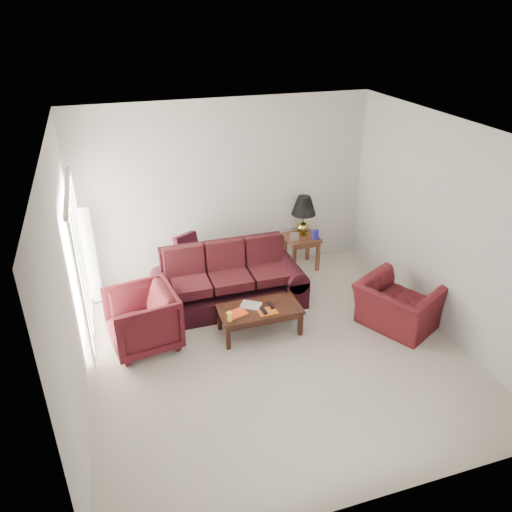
% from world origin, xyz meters
% --- Properties ---
extents(floor, '(5.00, 5.00, 0.00)m').
position_xyz_m(floor, '(0.00, 0.00, 0.00)').
color(floor, beige).
rests_on(floor, ground).
extents(blinds, '(0.10, 2.00, 2.16)m').
position_xyz_m(blinds, '(-2.42, 1.30, 1.08)').
color(blinds, silver).
rests_on(blinds, ground).
extents(sofa, '(2.37, 1.10, 0.96)m').
position_xyz_m(sofa, '(-0.30, 1.28, 0.48)').
color(sofa, black).
rests_on(sofa, ground).
extents(throw_pillow, '(0.46, 0.37, 0.43)m').
position_xyz_m(throw_pillow, '(-0.79, 2.13, 0.73)').
color(throw_pillow, black).
rests_on(throw_pillow, sofa).
extents(end_table, '(0.56, 0.56, 0.60)m').
position_xyz_m(end_table, '(1.27, 2.15, 0.30)').
color(end_table, '#4F221B').
rests_on(end_table, ground).
extents(table_lamp, '(0.45, 0.45, 0.73)m').
position_xyz_m(table_lamp, '(1.31, 2.21, 0.96)').
color(table_lamp, gold).
rests_on(table_lamp, end_table).
extents(clock, '(0.15, 0.07, 0.15)m').
position_xyz_m(clock, '(1.08, 2.03, 0.68)').
color(clock, silver).
rests_on(clock, end_table).
extents(blue_canister, '(0.13, 0.13, 0.16)m').
position_xyz_m(blue_canister, '(1.46, 1.98, 0.68)').
color(blue_canister, '#1E1CBB').
rests_on(blue_canister, end_table).
extents(picture_frame, '(0.18, 0.20, 0.05)m').
position_xyz_m(picture_frame, '(1.17, 2.39, 0.68)').
color(picture_frame, silver).
rests_on(picture_frame, end_table).
extents(floor_lamp, '(0.31, 0.31, 1.59)m').
position_xyz_m(floor_lamp, '(-2.32, 2.11, 0.80)').
color(floor_lamp, white).
rests_on(floor_lamp, ground).
extents(armchair_left, '(1.05, 1.03, 0.84)m').
position_xyz_m(armchair_left, '(-1.70, 0.68, 0.42)').
color(armchair_left, '#410F15').
rests_on(armchair_left, ground).
extents(armchair_right, '(1.33, 1.39, 0.70)m').
position_xyz_m(armchair_right, '(1.91, 0.00, 0.35)').
color(armchair_right, '#461014').
rests_on(armchair_right, ground).
extents(coffee_table, '(1.28, 0.84, 0.41)m').
position_xyz_m(coffee_table, '(-0.07, 0.46, 0.21)').
color(coffee_table, black).
rests_on(coffee_table, ground).
extents(magazine_red, '(0.32, 0.27, 0.02)m').
position_xyz_m(magazine_red, '(-0.41, 0.42, 0.42)').
color(magazine_red, '#DE4316').
rests_on(magazine_red, coffee_table).
extents(magazine_white, '(0.36, 0.34, 0.02)m').
position_xyz_m(magazine_white, '(-0.17, 0.56, 0.42)').
color(magazine_white, beige).
rests_on(magazine_white, coffee_table).
extents(magazine_orange, '(0.28, 0.21, 0.02)m').
position_xyz_m(magazine_orange, '(0.00, 0.34, 0.42)').
color(magazine_orange, '#BD5416').
rests_on(magazine_orange, coffee_table).
extents(remote_a, '(0.06, 0.19, 0.02)m').
position_xyz_m(remote_a, '(-0.05, 0.35, 0.44)').
color(remote_a, black).
rests_on(remote_a, coffee_table).
extents(remote_b, '(0.06, 0.19, 0.02)m').
position_xyz_m(remote_b, '(0.10, 0.45, 0.44)').
color(remote_b, black).
rests_on(remote_b, coffee_table).
extents(yellow_glass, '(0.09, 0.09, 0.13)m').
position_xyz_m(yellow_glass, '(-0.56, 0.30, 0.48)').
color(yellow_glass, yellow).
rests_on(yellow_glass, coffee_table).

